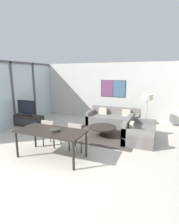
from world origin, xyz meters
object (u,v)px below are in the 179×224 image
at_px(dining_chair_centre, 77,135).
at_px(sofa_main, 113,119).
at_px(dining_table, 51,133).
at_px(dining_chair_left, 50,131).
at_px(floor_lamp, 148,99).
at_px(tv_console, 27,120).
at_px(television, 26,108).
at_px(fruit_bowl, 54,130).
at_px(sofa_side, 137,133).
at_px(coffee_table, 103,129).

bearing_deg(dining_chair_centre, sofa_main, 84.23).
xyz_separation_m(dining_table, dining_chair_left, (-0.46, 0.61, -0.21)).
bearing_deg(floor_lamp, tv_console, -161.47).
bearing_deg(sofa_main, dining_table, -101.73).
bearing_deg(tv_console, television, 90.00).
bearing_deg(television, dining_table, -37.56).
distance_m(fruit_bowl, floor_lamp, 4.28).
height_order(sofa_side, dining_table, dining_table).
bearing_deg(dining_chair_centre, television, 155.61).
height_order(coffee_table, floor_lamp, floor_lamp).
height_order(dining_chair_centre, fruit_bowl, dining_chair_centre).
height_order(coffee_table, dining_chair_centre, dining_chair_centre).
xyz_separation_m(tv_console, sofa_side, (4.71, 0.15, 0.01)).
bearing_deg(fruit_bowl, coffee_table, 73.82).
distance_m(sofa_side, floor_lamp, 1.80).
height_order(sofa_main, fruit_bowl, fruit_bowl).
height_order(sofa_side, floor_lamp, floor_lamp).
bearing_deg(television, sofa_side, 1.78).
height_order(television, coffee_table, television).
bearing_deg(sofa_main, floor_lamp, 0.06).
bearing_deg(dining_chair_left, sofa_side, 32.90).
bearing_deg(floor_lamp, dining_chair_left, -130.51).
distance_m(sofa_side, dining_chair_centre, 2.23).
bearing_deg(sofa_side, dining_chair_left, 122.90).
distance_m(dining_table, dining_chair_left, 0.79).
relative_size(tv_console, television, 1.62).
distance_m(coffee_table, dining_chair_left, 1.99).
xyz_separation_m(television, coffee_table, (3.46, 0.09, -0.55)).
height_order(tv_console, sofa_main, sofa_main).
distance_m(television, dining_chair_centre, 3.48).
bearing_deg(sofa_side, floor_lamp, -6.20).
relative_size(tv_console, dining_table, 0.80).
height_order(television, floor_lamp, floor_lamp).
bearing_deg(dining_chair_left, sofa_main, 68.32).
bearing_deg(television, dining_chair_left, -33.13).
distance_m(sofa_side, coffee_table, 1.25).
relative_size(sofa_side, fruit_bowl, 5.43).
bearing_deg(fruit_bowl, dining_chair_left, 132.57).
xyz_separation_m(sofa_main, coffee_table, (0.00, -1.54, 0.00)).
distance_m(coffee_table, dining_chair_centre, 1.57).
relative_size(sofa_main, dining_table, 1.21).
bearing_deg(floor_lamp, dining_table, -120.50).
xyz_separation_m(television, dining_chair_centre, (3.15, -1.43, -0.33)).
distance_m(television, floor_lamp, 5.16).
bearing_deg(coffee_table, dining_chair_centre, -101.49).
distance_m(sofa_main, dining_chair_centre, 3.08).
relative_size(television, dining_chair_left, 1.06).
xyz_separation_m(sofa_main, dining_table, (-0.77, -3.70, 0.44)).
relative_size(coffee_table, dining_table, 0.55).
xyz_separation_m(tv_console, floor_lamp, (4.87, 1.63, 1.00)).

